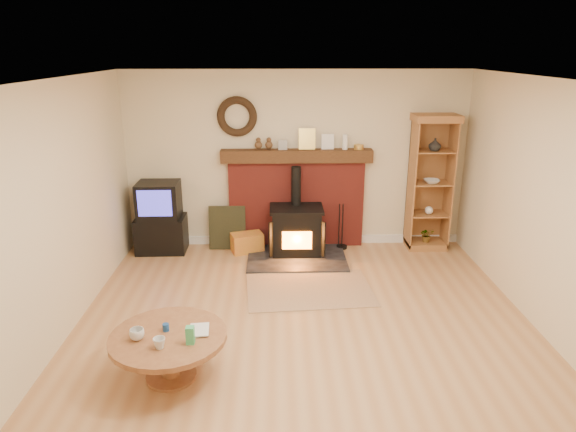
{
  "coord_description": "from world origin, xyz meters",
  "views": [
    {
      "loc": [
        -0.29,
        -4.69,
        2.89
      ],
      "look_at": [
        -0.16,
        1.0,
        1.01
      ],
      "focal_mm": 32.0,
      "sensor_mm": 36.0,
      "label": 1
    }
  ],
  "objects_px": {
    "wood_stove": "(296,232)",
    "tv_unit": "(160,219)",
    "curio_cabinet": "(430,183)",
    "coffee_table": "(168,343)"
  },
  "relations": [
    {
      "from": "wood_stove",
      "to": "tv_unit",
      "type": "height_order",
      "value": "wood_stove"
    },
    {
      "from": "wood_stove",
      "to": "curio_cabinet",
      "type": "height_order",
      "value": "curio_cabinet"
    },
    {
      "from": "tv_unit",
      "to": "coffee_table",
      "type": "distance_m",
      "value": 3.2
    },
    {
      "from": "curio_cabinet",
      "to": "tv_unit",
      "type": "bearing_deg",
      "value": -178.74
    },
    {
      "from": "curio_cabinet",
      "to": "coffee_table",
      "type": "relative_size",
      "value": 1.9
    },
    {
      "from": "tv_unit",
      "to": "coffee_table",
      "type": "relative_size",
      "value": 1.0
    },
    {
      "from": "wood_stove",
      "to": "coffee_table",
      "type": "height_order",
      "value": "wood_stove"
    },
    {
      "from": "curio_cabinet",
      "to": "wood_stove",
      "type": "bearing_deg",
      "value": -171.81
    },
    {
      "from": "wood_stove",
      "to": "coffee_table",
      "type": "bearing_deg",
      "value": -113.38
    },
    {
      "from": "wood_stove",
      "to": "curio_cabinet",
      "type": "xyz_separation_m",
      "value": [
        1.97,
        0.28,
        0.65
      ]
    }
  ]
}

